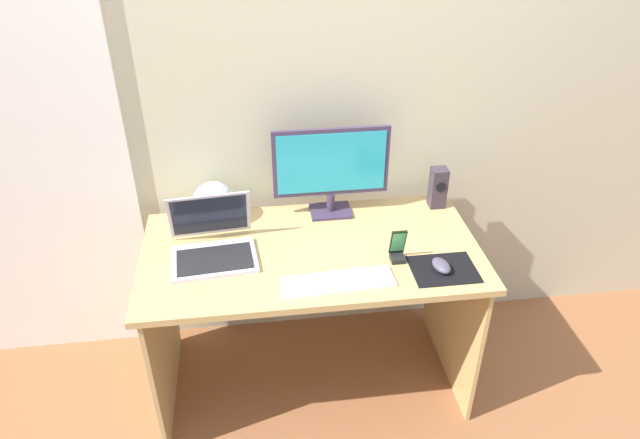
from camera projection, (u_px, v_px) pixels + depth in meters
ground_plane at (312, 377)px, 2.73m from camera, size 8.00×8.00×0.00m
wall_back at (298, 92)px, 2.42m from camera, size 6.00×0.04×2.50m
door_left at (28, 162)px, 2.40m from camera, size 0.82×0.02×2.02m
desk at (311, 280)px, 2.42m from camera, size 1.36×0.71×0.74m
monitor at (331, 168)px, 2.45m from camera, size 0.50×0.14×0.40m
speaker_right at (438, 188)px, 2.57m from camera, size 0.07×0.07×0.19m
laptop at (213, 244)px, 2.28m from camera, size 0.35×0.33×0.23m
fishbowl at (214, 203)px, 2.47m from camera, size 0.19×0.19×0.19m
keyboard_external at (338, 282)px, 2.15m from camera, size 0.43×0.15×0.01m
mousepad at (443, 269)px, 2.22m from camera, size 0.25×0.20×0.00m
mouse at (441, 266)px, 2.21m from camera, size 0.08×0.11×0.04m
phone_in_dock at (398, 249)px, 2.25m from camera, size 0.06×0.06×0.14m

